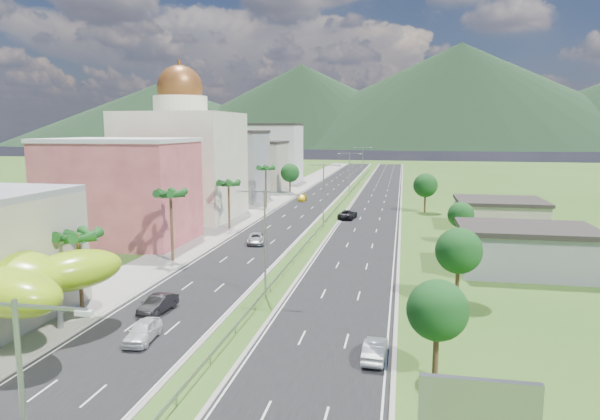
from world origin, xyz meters
The scene contains 35 objects.
ground centered at (0.00, 0.00, 0.00)m, with size 500.00×500.00×0.00m, color #2D5119.
road_left centered at (-7.50, 90.00, 0.02)m, with size 11.00×260.00×0.04m, color black.
road_right centered at (7.50, 90.00, 0.02)m, with size 11.00×260.00×0.04m, color black.
sidewalk_left centered at (-17.00, 90.00, 0.06)m, with size 7.00×260.00×0.12m, color gray.
median_guardrail centered at (0.00, 71.99, 0.62)m, with size 0.10×216.06×0.76m.
streetlight_median_a centered at (0.00, -25.00, 6.75)m, with size 6.04×0.25×11.00m.
streetlight_median_b centered at (0.00, 10.00, 6.75)m, with size 6.04×0.25×11.00m.
streetlight_median_c centered at (0.00, 50.00, 6.75)m, with size 6.04×0.25×11.00m.
streetlight_median_d centered at (0.00, 95.00, 6.75)m, with size 6.04×0.25×11.00m.
streetlight_median_e centered at (0.00, 140.00, 6.75)m, with size 6.04×0.25×11.00m.
pink_shophouse centered at (-28.00, 32.00, 7.50)m, with size 20.00×15.00×15.00m, color #B64A54.
domed_building centered at (-28.00, 55.00, 11.35)m, with size 20.00×20.00×28.70m.
midrise_grey centered at (-27.00, 80.00, 8.00)m, with size 16.00×15.00×16.00m, color gray.
midrise_beige centered at (-27.00, 102.00, 6.50)m, with size 16.00×15.00×13.00m, color #A69A89.
midrise_white centered at (-27.00, 125.00, 9.00)m, with size 16.00×15.00×18.00m, color silver.
billboard centered at (17.00, -18.00, 4.42)m, with size 5.20×0.35×6.20m.
shed_near centered at (28.00, 25.00, 2.50)m, with size 15.00×10.00×5.00m, color gray.
shed_far centered at (30.00, 55.00, 2.20)m, with size 14.00×12.00×4.40m, color #A69A89.
palm_tree_b centered at (-15.50, 2.00, 7.06)m, with size 3.60×3.60×8.10m.
palm_tree_c centered at (-15.50, 22.00, 8.50)m, with size 3.60×3.60×9.60m.
palm_tree_d centered at (-15.50, 45.00, 7.54)m, with size 3.60×3.60×8.60m.
palm_tree_e centered at (-15.50, 70.00, 8.31)m, with size 3.60×3.60×9.40m.
leafy_tree_lfar centered at (-15.50, 95.00, 5.58)m, with size 4.90×4.90×8.05m.
leafy_tree_ra centered at (16.00, -5.00, 4.78)m, with size 4.20×4.20×6.90m.
leafy_tree_rb centered at (19.00, 12.00, 5.18)m, with size 4.55×4.55×7.47m.
leafy_tree_rc centered at (22.00, 40.00, 4.37)m, with size 3.85×3.85×6.33m.
leafy_tree_rd centered at (18.00, 70.00, 5.58)m, with size 4.90×4.90×8.05m.
mountain_ridge centered at (60.00, 450.00, 0.00)m, with size 860.00×140.00×90.00m, color black, non-canonical shape.
car_white_near_left centered at (-6.82, -3.07, 0.86)m, with size 1.93×4.80×1.64m, color silver.
car_dark_left centered at (-8.63, 3.45, 0.84)m, with size 1.69×4.86×1.60m, color black.
car_silver_mid_left centered at (-7.71, 34.32, 0.80)m, with size 2.53×5.50×1.53m, color #989A9F.
car_yellow_far_left centered at (-9.89, 82.56, 0.73)m, with size 1.94×4.77×1.39m, color yellow.
car_silver_right centered at (11.76, -3.01, 0.80)m, with size 1.60×4.58×1.51m, color #B3B5BC.
car_dark_far_right centered at (3.31, 59.24, 0.87)m, with size 2.74×5.95×1.65m, color black.
motorcycle centered at (-10.44, 4.22, 0.59)m, with size 0.52×1.72×1.10m, color black.
Camera 1 is at (13.43, -40.97, 17.01)m, focal length 32.00 mm.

